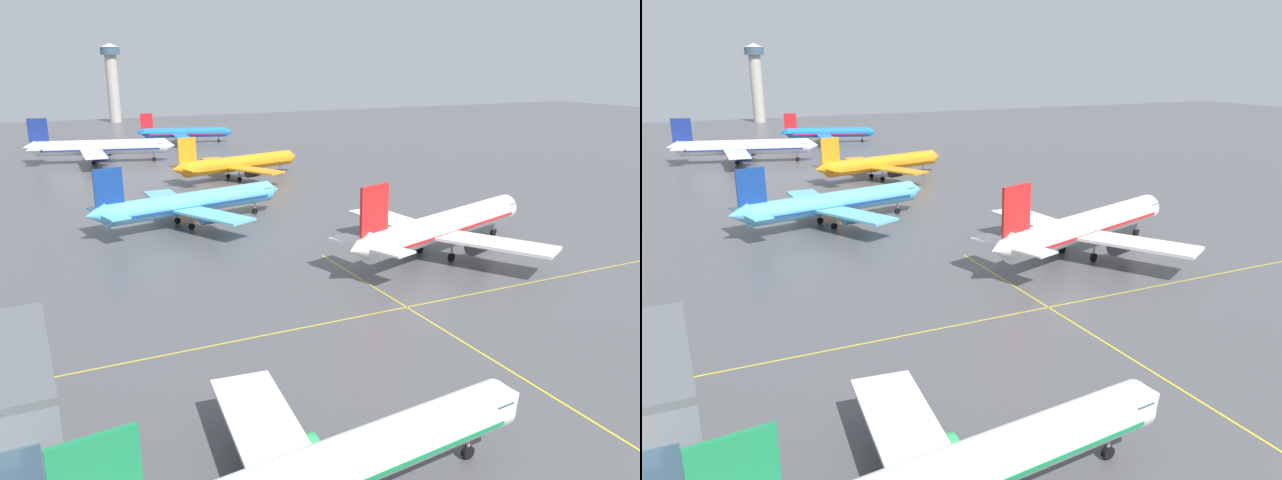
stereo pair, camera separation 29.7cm
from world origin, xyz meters
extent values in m
cylinder|color=white|center=(-24.25, 8.07, 3.79)|extent=(29.79, 6.64, 3.51)
cone|color=white|center=(-8.35, 9.77, 3.79)|extent=(2.76, 3.68, 3.44)
cube|color=white|center=(-26.01, 15.79, 3.24)|extent=(6.21, 14.29, 0.37)
cylinder|color=#2D9956|center=(-24.58, 12.87, 2.03)|extent=(3.33, 2.26, 1.94)
cube|color=#385166|center=(-10.47, 9.54, 4.30)|extent=(2.00, 3.39, 0.65)
cube|color=#197F47|center=(-24.25, 8.07, 3.35)|extent=(27.44, 6.42, 0.33)
cylinder|color=#99999E|center=(-12.30, 9.35, 1.53)|extent=(0.26, 0.26, 1.53)
cylinder|color=black|center=(-12.30, 9.35, 0.51)|extent=(1.06, 0.52, 1.02)
cylinder|color=white|center=(16.81, 51.36, 4.45)|extent=(34.23, 14.93, 4.12)
cone|color=white|center=(34.61, 57.31, 4.45)|extent=(3.96, 4.73, 4.04)
cone|color=white|center=(-1.29, 45.29, 4.88)|extent=(4.54, 4.82, 3.92)
cube|color=red|center=(1.38, 46.19, 9.55)|extent=(5.06, 2.02, 6.51)
cube|color=white|center=(1.90, 42.93, 4.88)|extent=(5.08, 6.45, 0.26)
cube|color=white|center=(-0.16, 49.10, 4.88)|extent=(5.08, 6.45, 0.26)
cube|color=white|center=(18.71, 42.27, 3.80)|extent=(13.12, 16.88, 0.43)
cube|color=white|center=(12.86, 59.75, 3.80)|extent=(7.45, 16.81, 0.43)
cylinder|color=#4C4C51|center=(18.81, 46.08, 2.39)|extent=(4.22, 3.33, 2.28)
cylinder|color=#4C4C51|center=(15.23, 56.77, 2.39)|extent=(4.22, 3.33, 2.28)
cube|color=#385166|center=(32.24, 56.52, 5.04)|extent=(3.06, 4.22, 0.76)
cube|color=red|center=(16.81, 51.36, 3.93)|extent=(31.61, 14.09, 0.39)
cylinder|color=#99999E|center=(30.19, 55.83, 1.79)|extent=(0.30, 0.30, 1.79)
cylinder|color=black|center=(30.19, 55.83, 0.60)|extent=(1.29, 0.84, 1.19)
cylinder|color=#99999E|center=(15.65, 47.99, 1.79)|extent=(0.30, 0.30, 1.79)
cylinder|color=black|center=(15.65, 47.99, 0.60)|extent=(1.29, 0.84, 1.19)
cylinder|color=#99999E|center=(13.86, 53.34, 1.79)|extent=(0.30, 0.30, 1.79)
cylinder|color=black|center=(13.86, 53.34, 0.60)|extent=(1.29, 0.84, 1.19)
cylinder|color=#5BB7E5|center=(-12.34, 84.83, 4.06)|extent=(31.65, 11.16, 3.76)
cone|color=#5BB7E5|center=(4.29, 88.89, 4.06)|extent=(3.37, 4.19, 3.68)
cone|color=#5BB7E5|center=(-29.26, 80.69, 4.45)|extent=(3.92, 4.22, 3.57)
cube|color=navy|center=(-26.76, 81.30, 8.71)|extent=(4.70, 1.47, 5.94)
cube|color=#5BB7E5|center=(-26.53, 78.30, 4.45)|extent=(4.30, 5.75, 0.24)
cube|color=#5BB7E5|center=(-27.94, 84.07, 4.45)|extent=(4.30, 5.75, 0.24)
cube|color=#5BB7E5|center=(-11.30, 76.42, 3.46)|extent=(11.08, 15.60, 0.40)
cube|color=#5BB7E5|center=(-15.30, 92.76, 3.46)|extent=(5.59, 14.99, 0.40)
cylinder|color=#5BB7E5|center=(-10.93, 79.87, 2.18)|extent=(3.76, 2.82, 2.08)
cylinder|color=#5BB7E5|center=(-13.37, 89.87, 2.18)|extent=(3.76, 2.82, 2.08)
cube|color=#385166|center=(2.08, 88.35, 4.60)|extent=(2.55, 3.78, 0.69)
cube|color=navy|center=(-12.34, 84.83, 3.59)|extent=(29.20, 10.60, 0.36)
cylinder|color=#99999E|center=(0.16, 87.88, 1.63)|extent=(0.28, 0.28, 1.63)
cylinder|color=black|center=(0.16, 87.88, 0.54)|extent=(1.16, 0.69, 1.09)
cylinder|color=#99999E|center=(-13.65, 81.86, 1.63)|extent=(0.28, 0.28, 1.63)
cylinder|color=black|center=(-13.65, 81.86, 0.54)|extent=(1.16, 0.69, 1.09)
cylinder|color=#99999E|center=(-14.87, 86.86, 1.63)|extent=(0.28, 0.28, 1.63)
cylinder|color=black|center=(-14.87, 86.86, 0.54)|extent=(1.16, 0.69, 1.09)
cylinder|color=orange|center=(9.41, 123.10, 3.86)|extent=(30.05, 11.24, 3.58)
cone|color=orange|center=(25.16, 127.30, 3.86)|extent=(3.27, 4.02, 3.51)
cone|color=orange|center=(-6.61, 118.82, 4.24)|extent=(3.79, 4.06, 3.40)
cube|color=orange|center=(-4.25, 119.45, 8.29)|extent=(4.46, 1.49, 5.65)
cube|color=orange|center=(-3.97, 116.60, 4.24)|extent=(4.18, 5.51, 0.23)
cube|color=orange|center=(-5.43, 122.06, 4.24)|extent=(4.18, 5.51, 0.23)
cube|color=orange|center=(10.56, 115.12, 3.30)|extent=(10.77, 14.82, 0.38)
cube|color=orange|center=(6.43, 130.59, 3.30)|extent=(5.62, 14.37, 0.38)
cylinder|color=#333338|center=(10.85, 118.41, 2.07)|extent=(3.61, 2.74, 1.98)
cylinder|color=#333338|center=(8.33, 127.88, 2.07)|extent=(3.61, 2.74, 1.98)
cube|color=#385166|center=(23.06, 126.75, 4.38)|extent=(2.49, 3.62, 0.66)
cube|color=orange|center=(9.41, 123.10, 3.42)|extent=(27.73, 10.65, 0.34)
cylinder|color=#99999E|center=(21.24, 126.26, 1.55)|extent=(0.26, 0.26, 1.55)
cylinder|color=black|center=(21.24, 126.26, 0.52)|extent=(1.11, 0.68, 1.04)
cylinder|color=#99999E|center=(8.22, 120.25, 1.55)|extent=(0.26, 0.26, 1.55)
cylinder|color=black|center=(8.22, 120.25, 0.52)|extent=(1.11, 0.68, 1.04)
cylinder|color=#99999E|center=(6.95, 124.98, 1.55)|extent=(0.26, 0.26, 1.55)
cylinder|color=black|center=(6.95, 124.98, 0.52)|extent=(1.11, 0.68, 1.04)
cylinder|color=white|center=(-17.29, 163.03, 4.40)|extent=(34.32, 12.10, 4.08)
cone|color=white|center=(0.74, 158.63, 4.40)|extent=(3.66, 4.54, 4.00)
cone|color=white|center=(-35.63, 167.51, 4.83)|extent=(4.25, 4.58, 3.87)
cube|color=navy|center=(-32.92, 166.85, 9.44)|extent=(5.09, 1.60, 6.44)
cube|color=white|center=(-34.20, 163.85, 4.83)|extent=(4.66, 6.23, 0.26)
cube|color=white|center=(-32.68, 170.10, 4.83)|extent=(4.66, 6.23, 0.26)
cube|color=white|center=(-20.49, 154.43, 3.75)|extent=(6.06, 16.25, 0.43)
cube|color=white|center=(-16.17, 172.14, 3.75)|extent=(12.01, 16.92, 0.43)
cylinder|color=navy|center=(-18.40, 157.56, 2.36)|extent=(4.08, 3.05, 2.25)
cylinder|color=navy|center=(-15.76, 168.40, 2.36)|extent=(4.08, 3.05, 2.25)
cube|color=#385166|center=(-1.65, 159.22, 4.99)|extent=(2.77, 4.10, 0.75)
cube|color=navy|center=(-17.29, 163.03, 3.89)|extent=(31.66, 11.49, 0.39)
cylinder|color=#99999E|center=(-3.74, 159.73, 1.77)|extent=(0.30, 0.30, 1.77)
cylinder|color=black|center=(-3.74, 159.73, 0.59)|extent=(1.26, 0.75, 1.18)
cylinder|color=#99999E|center=(-20.03, 160.83, 1.77)|extent=(0.30, 0.30, 1.77)
cylinder|color=black|center=(-20.03, 160.83, 0.59)|extent=(1.26, 0.75, 1.18)
cylinder|color=#99999E|center=(-18.71, 166.25, 1.77)|extent=(0.30, 0.30, 1.77)
cylinder|color=black|center=(-18.71, 166.25, 0.59)|extent=(1.26, 0.75, 1.18)
cylinder|color=blue|center=(14.91, 196.09, 3.52)|extent=(27.18, 11.56, 3.27)
cone|color=blue|center=(29.06, 191.52, 3.52)|extent=(3.11, 3.73, 3.20)
cone|color=blue|center=(0.51, 200.74, 3.87)|extent=(3.57, 3.80, 3.10)
cube|color=red|center=(2.64, 200.05, 7.56)|extent=(4.02, 1.56, 5.16)
cube|color=blue|center=(1.43, 197.73, 3.87)|extent=(3.99, 5.10, 0.21)
cube|color=blue|center=(3.02, 202.64, 3.87)|extent=(3.99, 5.10, 0.21)
cube|color=blue|center=(11.84, 189.40, 3.01)|extent=(5.77, 13.28, 0.34)
cube|color=blue|center=(16.33, 203.30, 3.01)|extent=(10.30, 13.41, 0.34)
cylinder|color=blue|center=(13.70, 191.78, 1.89)|extent=(3.34, 2.62, 1.81)
cylinder|color=blue|center=(16.44, 200.29, 1.89)|extent=(3.34, 2.62, 1.81)
cube|color=#385166|center=(27.17, 192.12, 4.00)|extent=(2.40, 3.34, 0.60)
cube|color=red|center=(14.91, 196.09, 3.12)|extent=(25.09, 10.92, 0.31)
cylinder|color=#99999E|center=(25.54, 192.65, 1.42)|extent=(0.24, 0.24, 1.42)
cylinder|color=black|center=(25.54, 192.65, 0.47)|extent=(1.02, 0.66, 0.95)
cylinder|color=#99999E|center=(12.58, 194.49, 1.42)|extent=(0.24, 0.24, 1.42)
cylinder|color=black|center=(12.58, 194.49, 0.47)|extent=(1.02, 0.66, 0.95)
cylinder|color=#99999E|center=(13.96, 198.74, 1.42)|extent=(0.24, 0.24, 1.42)
cylinder|color=black|center=(13.96, 198.74, 0.47)|extent=(1.02, 0.66, 0.95)
cube|color=yellow|center=(0.00, 35.97, 0.00)|extent=(121.49, 0.20, 0.01)
cube|color=yellow|center=(0.00, 16.98, 0.00)|extent=(0.20, 83.53, 0.01)
cylinder|color=#ADA89E|center=(4.55, 281.66, 14.82)|extent=(5.20, 5.20, 29.65)
cylinder|color=#385166|center=(4.55, 281.66, 31.25)|extent=(8.40, 8.40, 3.20)
cone|color=#ADA89E|center=(4.55, 281.66, 33.75)|extent=(8.82, 8.82, 1.80)
camera|label=1|loc=(-39.79, -22.15, 28.47)|focal=35.48mm
camera|label=2|loc=(-39.53, -22.28, 28.47)|focal=35.48mm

